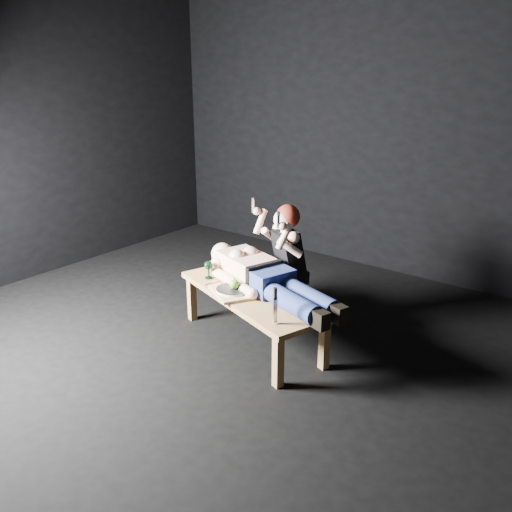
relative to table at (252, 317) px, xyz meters
name	(u,v)px	position (x,y,z in m)	size (l,w,h in m)	color
ground	(206,341)	(-0.31, -0.24, -0.23)	(5.00, 5.00, 0.00)	black
back_wall	(358,132)	(-0.31, 2.26, 1.27)	(5.00, 5.00, 0.00)	black
table	(252,317)	(0.00, 0.00, 0.00)	(1.45, 0.54, 0.45)	#9F7347
lying_man	(268,276)	(0.08, 0.11, 0.36)	(1.47, 0.45, 0.27)	beige
kneeling_woman	(296,264)	(0.09, 0.49, 0.34)	(0.61, 0.68, 1.14)	black
serving_tray	(232,292)	(-0.12, -0.12, 0.24)	(0.38, 0.27, 0.02)	tan
plate	(232,290)	(-0.12, -0.12, 0.26)	(0.25, 0.25, 0.02)	white
apple	(234,284)	(-0.10, -0.11, 0.31)	(0.08, 0.08, 0.08)	#429722
goblet	(209,270)	(-0.48, 0.01, 0.30)	(0.08, 0.08, 0.16)	black
fork_flat	(212,283)	(-0.39, -0.06, 0.23)	(0.01, 0.15, 0.01)	#B2B2B7
knife_flat	(244,300)	(0.05, -0.16, 0.23)	(0.01, 0.15, 0.01)	#B2B2B7
spoon_flat	(243,294)	(-0.03, -0.09, 0.23)	(0.01, 0.15, 0.01)	#B2B2B7
carving_knife	(275,306)	(0.47, -0.34, 0.36)	(0.04, 0.04, 0.28)	#B2B2B7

